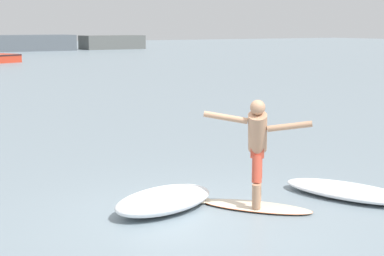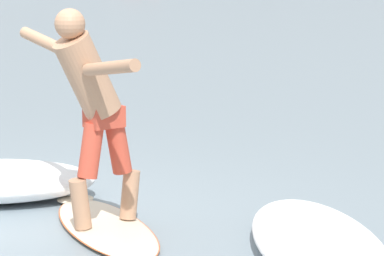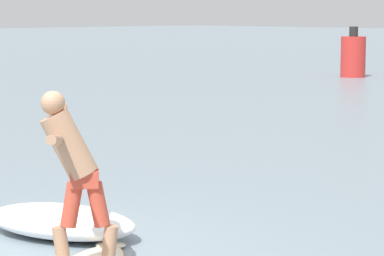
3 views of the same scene
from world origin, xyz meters
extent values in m
plane|color=gray|center=(0.00, 0.00, 0.00)|extent=(200.00, 200.00, 0.00)
ellipsoid|color=beige|center=(0.83, -0.07, 0.03)|extent=(1.48, 1.74, 0.06)
ellipsoid|color=beige|center=(0.31, 0.64, 0.03)|extent=(0.40, 0.38, 0.05)
ellipsoid|color=#DB5B2D|center=(0.83, -0.07, 0.03)|extent=(1.50, 1.76, 0.03)
cylinder|color=tan|center=(0.69, -0.24, 0.25)|extent=(0.21, 0.22, 0.39)
cylinder|color=#C74732|center=(0.75, -0.17, 0.64)|extent=(0.26, 0.27, 0.43)
cylinder|color=tan|center=(0.97, 0.10, 0.25)|extent=(0.21, 0.22, 0.39)
cylinder|color=#C74732|center=(0.91, 0.02, 0.64)|extent=(0.26, 0.27, 0.43)
cube|color=#C74732|center=(0.83, -0.07, 0.89)|extent=(0.32, 0.33, 0.16)
cylinder|color=tan|center=(0.74, -0.18, 1.20)|extent=(0.55, 0.58, 0.68)
sphere|color=tan|center=(0.66, -0.28, 1.59)|extent=(0.22, 0.22, 0.22)
cylinder|color=tan|center=(1.04, -0.55, 1.31)|extent=(0.56, 0.50, 0.20)
cylinder|color=tan|center=(0.32, 0.04, 1.43)|extent=(0.56, 0.48, 0.19)
ellipsoid|color=white|center=(2.47, -0.35, 0.11)|extent=(1.52, 2.38, 0.21)
camera|label=1|loc=(-5.00, -7.59, 2.76)|focal=60.00mm
camera|label=2|loc=(2.99, -6.43, 2.05)|focal=85.00mm
camera|label=3|loc=(7.41, -5.10, 2.43)|focal=85.00mm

